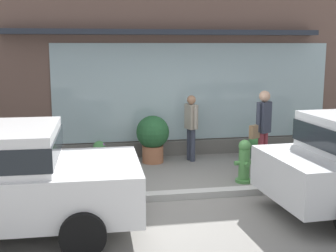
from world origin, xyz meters
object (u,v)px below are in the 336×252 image
Objects in this scene: pedestrian_passerby at (191,123)px; potted_plant_window_right at (320,138)px; potted_plant_doorstep at (24,147)px; potted_plant_window_center at (99,152)px; fire_hydrant at (244,161)px; pedestrian_with_handbag at (263,125)px; potted_plant_trailing_edge at (257,146)px; potted_plant_low_front at (153,136)px.

pedestrian_passerby is 3.36m from potted_plant_window_right.
potted_plant_doorstep is 2.00× the size of potted_plant_window_center.
pedestrian_with_handbag is (0.61, 0.61, 0.60)m from fire_hydrant.
pedestrian_with_handbag is 1.76× the size of potted_plant_doorstep.
potted_plant_doorstep is 7.11m from potted_plant_window_right.
potted_plant_low_front is (-2.57, -0.03, 0.34)m from potted_plant_trailing_edge.
fire_hydrant is 4.83m from potted_plant_doorstep.
potted_plant_doorstep is 2.88m from potted_plant_low_front.
pedestrian_passerby is 3.11× the size of potted_plant_window_center.
pedestrian_passerby is at bearing -74.81° from pedestrian_with_handbag.
potted_plant_low_front is at bearing -11.78° from potted_plant_window_center.
potted_plant_doorstep reaches higher than potted_plant_trailing_edge.
pedestrian_passerby is at bearing -179.12° from potted_plant_window_right.
potted_plant_window_right is 5.47m from potted_plant_window_center.
potted_plant_doorstep is 0.91× the size of potted_plant_low_front.
potted_plant_window_right is (7.11, -0.00, -0.06)m from potted_plant_doorstep.
potted_plant_window_center is (-3.40, 1.49, -0.78)m from pedestrian_with_handbag.
pedestrian_passerby is 1.55× the size of potted_plant_doorstep.
potted_plant_low_front is 2.20× the size of potted_plant_window_center.
fire_hydrant is 1.44× the size of potted_plant_trailing_edge.
potted_plant_doorstep is at bearing -108.91° from pedestrian_passerby.
pedestrian_passerby is 3.81m from potted_plant_doorstep.
fire_hydrant is at bearing 1.40° from pedestrian_passerby.
potted_plant_doorstep is at bearing 178.88° from potted_plant_low_front.
potted_plant_window_right is (2.06, 1.29, -0.61)m from pedestrian_with_handbag.
pedestrian_with_handbag is at bearing -23.67° from potted_plant_window_center.
potted_plant_doorstep is at bearing 156.79° from fire_hydrant.
potted_plant_low_front is at bearing -179.36° from potted_plant_trailing_edge.
potted_plant_window_right is at bearing 0.82° from potted_plant_trailing_edge.
potted_plant_low_front reaches higher than potted_plant_doorstep.
potted_plant_trailing_edge is (0.39, 1.27, -0.74)m from pedestrian_with_handbag.
pedestrian_passerby reaches higher than potted_plant_window_center.
potted_plant_doorstep is (-5.44, 0.03, 0.19)m from potted_plant_trailing_edge.
pedestrian_passerby is (-1.27, 1.24, -0.13)m from pedestrian_with_handbag.
fire_hydrant is 3.28m from potted_plant_window_right.
potted_plant_low_front is 1.31m from potted_plant_window_center.
fire_hydrant is at bearing -37.01° from potted_plant_window_center.
pedestrian_with_handbag is 2.94× the size of potted_plant_trailing_edge.
pedestrian_with_handbag reaches higher than potted_plant_trailing_edge.
potted_plant_window_right is at bearing -178.46° from pedestrian_with_handbag.
pedestrian_passerby is 1.77m from potted_plant_trailing_edge.
potted_plant_window_right is (2.68, 1.90, -0.01)m from fire_hydrant.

